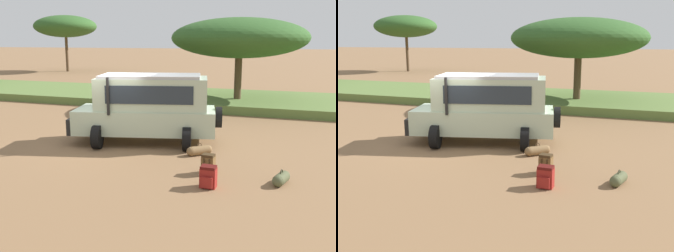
# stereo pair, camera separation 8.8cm
# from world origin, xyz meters

# --- Properties ---
(ground_plane) EXTENTS (320.00, 320.00, 0.00)m
(ground_plane) POSITION_xyz_m (0.00, 0.00, 0.00)
(ground_plane) COLOR olive
(grass_bank) EXTENTS (120.00, 7.00, 0.44)m
(grass_bank) POSITION_xyz_m (0.00, 10.44, 0.22)
(grass_bank) COLOR #5B7538
(grass_bank) RESTS_ON ground_plane
(safari_vehicle) EXTENTS (5.47, 3.47, 2.44)m
(safari_vehicle) POSITION_xyz_m (1.11, 0.72, 1.29)
(safari_vehicle) COLOR #B2C6A8
(safari_vehicle) RESTS_ON ground_plane
(backpack_beside_front_wheel) EXTENTS (0.40, 0.41, 0.56)m
(backpack_beside_front_wheel) POSITION_xyz_m (4.20, -2.90, 0.27)
(backpack_beside_front_wheel) COLOR maroon
(backpack_beside_front_wheel) RESTS_ON ground_plane
(backpack_cluster_center) EXTENTS (0.37, 0.38, 0.56)m
(backpack_cluster_center) POSITION_xyz_m (3.95, -1.88, 0.27)
(backpack_cluster_center) COLOR brown
(backpack_cluster_center) RESTS_ON ground_plane
(duffel_bag_low_black_case) EXTENTS (0.42, 0.75, 0.40)m
(duffel_bag_low_black_case) POSITION_xyz_m (5.90, -2.05, 0.15)
(duffel_bag_low_black_case) COLOR #4C5133
(duffel_bag_low_black_case) RESTS_ON ground_plane
(duffel_bag_soft_canvas) EXTENTS (0.72, 0.73, 0.40)m
(duffel_bag_soft_canvas) POSITION_xyz_m (3.25, -0.21, 0.15)
(duffel_bag_soft_canvas) COLOR brown
(duffel_bag_soft_canvas) RESTS_ON ground_plane
(acacia_tree_far_left) EXTENTS (7.15, 7.22, 6.43)m
(acacia_tree_far_left) POSITION_xyz_m (-20.50, 28.15, 5.17)
(acacia_tree_far_left) COLOR brown
(acacia_tree_far_left) RESTS_ON ground_plane
(acacia_tree_centre_back) EXTENTS (7.29, 7.52, 4.80)m
(acacia_tree_centre_back) POSITION_xyz_m (2.75, 9.62, 3.72)
(acacia_tree_centre_back) COLOR brown
(acacia_tree_centre_back) RESTS_ON ground_plane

